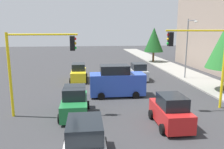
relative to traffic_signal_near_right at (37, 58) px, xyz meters
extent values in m
plane|color=#353538|center=(-6.00, 5.69, -4.00)|extent=(120.00, 120.00, 0.00)
cube|color=gray|center=(-11.00, 16.19, -3.92)|extent=(80.00, 4.00, 0.15)
cylinder|color=yellow|center=(0.00, -1.81, -1.17)|extent=(0.18, 0.18, 5.65)
cylinder|color=yellow|center=(0.00, 0.44, 1.50)|extent=(0.12, 4.50, 0.12)
cube|color=black|center=(0.00, 2.33, 0.92)|extent=(0.36, 0.32, 0.96)
sphere|color=red|center=(0.00, 2.51, 1.22)|extent=(0.18, 0.18, 0.18)
sphere|color=yellow|center=(0.00, 2.51, 0.92)|extent=(0.18, 0.18, 0.18)
sphere|color=green|center=(0.00, 2.51, 0.62)|extent=(0.18, 0.18, 0.18)
cylinder|color=yellow|center=(0.00, 13.19, -1.05)|extent=(0.18, 0.18, 5.89)
cylinder|color=yellow|center=(0.00, 10.94, 1.74)|extent=(0.12, 4.50, 0.12)
cube|color=black|center=(0.00, 9.05, 1.16)|extent=(0.36, 0.32, 0.96)
sphere|color=red|center=(0.00, 8.87, 1.46)|extent=(0.18, 0.18, 0.18)
sphere|color=yellow|center=(0.00, 8.87, 1.16)|extent=(0.18, 0.18, 0.18)
sphere|color=green|center=(0.00, 8.87, 0.86)|extent=(0.18, 0.18, 0.18)
cylinder|color=slate|center=(-10.00, 14.89, -0.50)|extent=(0.14, 0.14, 7.00)
cylinder|color=slate|center=(-9.10, 14.89, 2.80)|extent=(1.80, 0.10, 0.10)
ellipsoid|color=silver|center=(-8.20, 14.89, 2.65)|extent=(0.56, 0.28, 0.20)
cylinder|color=brown|center=(-24.00, 15.19, -2.93)|extent=(0.36, 0.36, 2.13)
cone|color=#19511E|center=(-24.00, 15.19, 0.06)|extent=(3.40, 3.40, 4.26)
cube|color=blue|center=(-4.00, 5.89, -2.91)|extent=(1.90, 4.80, 1.85)
cube|color=black|center=(-4.00, 5.65, -1.60)|extent=(1.67, 2.50, 0.76)
cylinder|color=black|center=(-5.01, 7.38, -3.70)|extent=(0.20, 0.60, 0.60)
cylinder|color=black|center=(-2.99, 7.38, -3.70)|extent=(0.20, 0.60, 0.60)
cylinder|color=black|center=(-5.01, 4.41, -3.70)|extent=(0.20, 0.60, 0.60)
cylinder|color=black|center=(-2.99, 4.41, -3.70)|extent=(0.20, 0.60, 0.60)
cube|color=yellow|center=(-10.58, 2.31, -3.31)|extent=(4.17, 1.65, 1.05)
cube|color=black|center=(-10.79, 2.31, -2.40)|extent=(2.17, 1.45, 0.76)
cylinder|color=black|center=(-9.29, 3.20, -3.70)|extent=(0.60, 0.20, 0.60)
cylinder|color=black|center=(-9.29, 1.43, -3.70)|extent=(0.60, 0.20, 0.60)
cylinder|color=black|center=(-11.87, 3.20, -3.70)|extent=(0.60, 0.20, 0.60)
cylinder|color=black|center=(-11.87, 1.43, -3.70)|extent=(0.60, 0.20, 0.60)
cube|color=#B2B5BA|center=(-10.37, 9.25, -3.31)|extent=(3.76, 1.68, 1.05)
cube|color=black|center=(-10.19, 9.25, -2.40)|extent=(1.96, 1.48, 0.76)
cylinder|color=black|center=(-11.54, 8.35, -3.70)|extent=(0.60, 0.20, 0.60)
cylinder|color=black|center=(-11.54, 10.15, -3.70)|extent=(0.60, 0.20, 0.60)
cylinder|color=black|center=(-9.21, 8.35, -3.70)|extent=(0.60, 0.20, 0.60)
cylinder|color=black|center=(-9.21, 10.15, -3.70)|extent=(0.60, 0.20, 0.60)
cube|color=black|center=(6.06, 3.09, -2.40)|extent=(2.15, 1.53, 0.76)
cylinder|color=black|center=(4.99, 4.02, -3.70)|extent=(0.60, 0.20, 0.60)
cylinder|color=black|center=(4.99, 2.16, -3.70)|extent=(0.60, 0.20, 0.60)
cube|color=red|center=(2.64, 8.26, -3.31)|extent=(3.67, 1.62, 1.05)
cube|color=black|center=(2.82, 8.26, -2.40)|extent=(1.91, 1.43, 0.76)
cylinder|color=black|center=(1.50, 7.39, -3.70)|extent=(0.60, 0.20, 0.60)
cylinder|color=black|center=(1.50, 9.14, -3.70)|extent=(0.60, 0.20, 0.60)
cylinder|color=black|center=(3.78, 7.39, -3.70)|extent=(0.60, 0.20, 0.60)
cylinder|color=black|center=(3.78, 9.14, -3.70)|extent=(0.60, 0.20, 0.60)
cube|color=#1E7238|center=(0.31, 2.37, -3.31)|extent=(3.91, 1.69, 1.05)
cube|color=black|center=(0.11, 2.37, -2.40)|extent=(2.03, 1.49, 0.76)
cylinder|color=black|center=(1.52, 3.27, -3.70)|extent=(0.60, 0.20, 0.60)
cylinder|color=black|center=(1.52, 1.46, -3.70)|extent=(0.60, 0.20, 0.60)
cylinder|color=black|center=(-0.90, 3.27, -3.70)|extent=(0.60, 0.20, 0.60)
cylinder|color=black|center=(-0.90, 1.46, -3.70)|extent=(0.60, 0.20, 0.60)
camera|label=1|loc=(15.22, 3.23, 1.82)|focal=36.15mm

